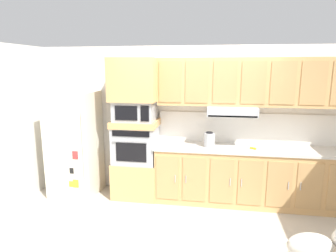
{
  "coord_description": "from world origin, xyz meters",
  "views": [
    {
      "loc": [
        0.29,
        -3.8,
        2.16
      ],
      "look_at": [
        -0.39,
        0.36,
        1.3
      ],
      "focal_mm": 31.21,
      "sensor_mm": 36.0,
      "label": 1
    }
  ],
  "objects_px": {
    "screwdriver": "(253,148)",
    "dog": "(317,245)",
    "electric_kettle": "(209,140)",
    "built_in_oven": "(136,144)",
    "refrigerator": "(75,144)",
    "microwave": "(135,111)"
  },
  "relations": [
    {
      "from": "built_in_oven",
      "to": "electric_kettle",
      "type": "relative_size",
      "value": 2.92
    },
    {
      "from": "refrigerator",
      "to": "screwdriver",
      "type": "height_order",
      "value": "refrigerator"
    },
    {
      "from": "dog",
      "to": "built_in_oven",
      "type": "bearing_deg",
      "value": 136.1
    },
    {
      "from": "electric_kettle",
      "to": "built_in_oven",
      "type": "bearing_deg",
      "value": 177.76
    },
    {
      "from": "microwave",
      "to": "dog",
      "type": "relative_size",
      "value": 0.75
    },
    {
      "from": "refrigerator",
      "to": "dog",
      "type": "relative_size",
      "value": 2.04
    },
    {
      "from": "built_in_oven",
      "to": "screwdriver",
      "type": "bearing_deg",
      "value": -2.12
    },
    {
      "from": "dog",
      "to": "electric_kettle",
      "type": "bearing_deg",
      "value": 116.86
    },
    {
      "from": "electric_kettle",
      "to": "dog",
      "type": "bearing_deg",
      "value": -53.88
    },
    {
      "from": "built_in_oven",
      "to": "dog",
      "type": "xyz_separation_m",
      "value": [
        2.37,
        -1.64,
        -0.55
      ]
    },
    {
      "from": "refrigerator",
      "to": "microwave",
      "type": "distance_m",
      "value": 1.21
    },
    {
      "from": "refrigerator",
      "to": "electric_kettle",
      "type": "bearing_deg",
      "value": 0.52
    },
    {
      "from": "microwave",
      "to": "built_in_oven",
      "type": "bearing_deg",
      "value": 179.23
    },
    {
      "from": "screwdriver",
      "to": "dog",
      "type": "xyz_separation_m",
      "value": [
        0.48,
        -1.57,
        -0.58
      ]
    },
    {
      "from": "microwave",
      "to": "electric_kettle",
      "type": "xyz_separation_m",
      "value": [
        1.21,
        -0.05,
        -0.43
      ]
    },
    {
      "from": "refrigerator",
      "to": "dog",
      "type": "height_order",
      "value": "refrigerator"
    },
    {
      "from": "refrigerator",
      "to": "electric_kettle",
      "type": "height_order",
      "value": "refrigerator"
    },
    {
      "from": "screwdriver",
      "to": "dog",
      "type": "relative_size",
      "value": 0.19
    },
    {
      "from": "built_in_oven",
      "to": "electric_kettle",
      "type": "height_order",
      "value": "built_in_oven"
    },
    {
      "from": "built_in_oven",
      "to": "screwdriver",
      "type": "relative_size",
      "value": 4.16
    },
    {
      "from": "refrigerator",
      "to": "microwave",
      "type": "height_order",
      "value": "refrigerator"
    },
    {
      "from": "built_in_oven",
      "to": "screwdriver",
      "type": "height_order",
      "value": "built_in_oven"
    }
  ]
}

